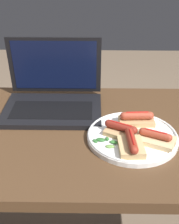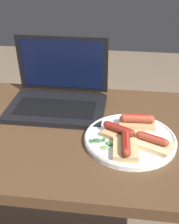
{
  "view_description": "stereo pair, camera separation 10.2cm",
  "coord_description": "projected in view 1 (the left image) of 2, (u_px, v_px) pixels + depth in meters",
  "views": [
    {
      "loc": [
        0.04,
        -0.87,
        1.28
      ],
      "look_at": [
        0.03,
        0.01,
        0.78
      ],
      "focal_mm": 50.0,
      "sensor_mm": 36.0,
      "label": 1
    },
    {
      "loc": [
        0.14,
        -0.86,
        1.28
      ],
      "look_at": [
        0.03,
        0.01,
        0.78
      ],
      "focal_mm": 50.0,
      "sensor_mm": 36.0,
      "label": 2
    }
  ],
  "objects": [
    {
      "name": "desk",
      "position": [
        82.0,
        150.0,
        1.08
      ],
      "size": [
        1.38,
        0.65,
        0.72
      ],
      "color": "#4C331E",
      "rests_on": "ground_plane"
    },
    {
      "name": "laptop",
      "position": [
        53.0,
        97.0,
        1.15
      ],
      "size": [
        0.35,
        0.27,
        0.24
      ],
      "color": "black",
      "rests_on": "desk"
    },
    {
      "name": "plate",
      "position": [
        132.0,
        136.0,
        0.98
      ],
      "size": [
        0.29,
        0.29,
        0.02
      ],
      "color": "white",
      "rests_on": "desk"
    },
    {
      "name": "sausage_toast_left",
      "position": [
        155.0,
        138.0,
        0.94
      ],
      "size": [
        0.14,
        0.11,
        0.04
      ],
      "rotation": [
        0.0,
        0.0,
        5.85
      ],
      "color": "#D6B784",
      "rests_on": "plate"
    },
    {
      "name": "sausage_toast_middle",
      "position": [
        121.0,
        130.0,
        0.98
      ],
      "size": [
        0.11,
        0.1,
        0.04
      ],
      "rotation": [
        0.0,
        0.0,
        5.8
      ],
      "color": "tan",
      "rests_on": "plate"
    },
    {
      "name": "sausage_toast_right",
      "position": [
        131.0,
        144.0,
        0.9
      ],
      "size": [
        0.08,
        0.12,
        0.05
      ],
      "rotation": [
        0.0,
        0.0,
        1.63
      ],
      "color": "tan",
      "rests_on": "plate"
    },
    {
      "name": "sausage_toast_extra",
      "position": [
        137.0,
        119.0,
        1.03
      ],
      "size": [
        0.12,
        0.06,
        0.05
      ],
      "rotation": [
        0.0,
        0.0,
        3.19
      ],
      "color": "tan",
      "rests_on": "plate"
    },
    {
      "name": "salad_pile",
      "position": [
        106.0,
        142.0,
        0.94
      ],
      "size": [
        0.08,
        0.06,
        0.01
      ],
      "color": "#2D662D",
      "rests_on": "plate"
    }
  ]
}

